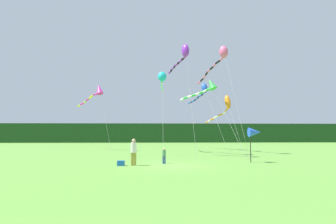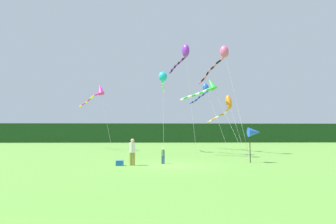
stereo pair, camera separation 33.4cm
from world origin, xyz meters
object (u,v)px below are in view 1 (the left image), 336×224
Objects in this scene: person_child at (164,155)px; kite_rainbow at (221,56)px; cooler_box at (121,163)px; kite_orange at (225,106)px; kite_green at (208,86)px; banner_flag_pole at (255,132)px; kite_magenta at (96,92)px; person_adult at (134,150)px; kite_blue at (203,90)px; kite_purple at (184,53)px; kite_cyan at (162,78)px.

kite_rainbow is (6.31, 9.05, 9.75)m from person_child.
cooler_box is at bearing -161.64° from person_child.
person_child is 3.05m from cooler_box.
kite_orange is 8.84m from kite_green.
kite_green is (-2.52, 4.76, 4.24)m from banner_flag_pole.
kite_orange is at bearing -5.98° from kite_magenta.
person_adult is 18.10m from kite_magenta.
kite_magenta reaches higher than banner_flag_pole.
kite_green is at bearing -97.78° from kite_blue.
kite_purple is at bearing -111.99° from kite_blue.
banner_flag_pole is 0.24× the size of kite_rainbow.
person_adult is 8.93m from banner_flag_pole.
person_child is at bearing -120.32° from kite_orange.
kite_green reaches higher than banner_flag_pole.
kite_rainbow is at bearing -84.03° from kite_blue.
cooler_box is 9.87m from banner_flag_pole.
kite_orange is at bearing 46.57° from kite_purple.
person_adult is 0.16× the size of kite_purple.
kite_purple is 0.97× the size of kite_rainbow.
kite_orange is 0.76× the size of kite_rainbow.
kite_purple is 4.71m from kite_green.
person_child is 6.89m from banner_flag_pole.
kite_magenta is 15.87m from kite_rainbow.
kite_purple reaches higher than cooler_box.
kite_purple is 1.20× the size of kite_cyan.
kite_cyan is at bearing -24.48° from kite_magenta.
banner_flag_pole is 14.01m from kite_cyan.
banner_flag_pole is 0.29× the size of kite_cyan.
kite_blue is 7.28m from kite_rainbow.
kite_rainbow is at bearing -19.53° from kite_cyan.
kite_green is 0.82× the size of kite_blue.
banner_flag_pole is 16.31m from kite_blue.
kite_magenta reaches higher than person_child.
kite_orange is 4.07m from kite_blue.
banner_flag_pole is at bearing -44.31° from kite_magenta.
kite_cyan reaches higher than kite_blue.
kite_green is at bearing 51.93° from person_child.
kite_rainbow is (8.37, 9.90, 9.38)m from person_adult.
kite_blue is at bearing 95.97° from kite_rainbow.
person_adult is 10.31m from kite_green.
banner_flag_pole is 0.37× the size of kite_green.
kite_rainbow is (-1.48, -4.27, 4.89)m from kite_orange.
kite_rainbow is (14.41, -5.93, 3.01)m from kite_magenta.
banner_flag_pole is 13.23m from kite_orange.
kite_magenta is at bearing 143.74° from kite_purple.
banner_flag_pole is 21.29m from kite_magenta.
kite_magenta is 0.91× the size of kite_cyan.
kite_orange is 1.19× the size of kite_green.
kite_cyan is (0.10, 11.26, 7.78)m from person_child.
banner_flag_pole is at bearing -85.95° from kite_blue.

